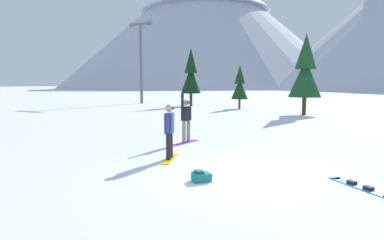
% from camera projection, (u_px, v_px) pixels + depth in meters
% --- Properties ---
extents(ground_plane, '(800.00, 800.00, 0.00)m').
position_uv_depth(ground_plane, '(238.00, 174.00, 8.57)').
color(ground_plane, silver).
extents(snowboarder_foreground, '(0.78, 1.50, 1.75)m').
position_uv_depth(snowboarder_foreground, '(169.00, 130.00, 10.20)').
color(snowboarder_foreground, yellow).
rests_on(snowboarder_foreground, ground_plane).
extents(snowboarder_midground, '(0.42, 1.46, 2.03)m').
position_uv_depth(snowboarder_midground, '(186.00, 119.00, 13.15)').
color(snowboarder_midground, '#993FD8').
rests_on(snowboarder_midground, ground_plane).
extents(loose_snowboard_far_spare, '(1.55, 1.39, 0.09)m').
position_uv_depth(loose_snowboard_far_spare, '(360.00, 186.00, 7.48)').
color(loose_snowboard_far_spare, '#1E8CD8').
rests_on(loose_snowboard_far_spare, ground_plane).
extents(backpack_teal, '(0.54, 0.55, 0.28)m').
position_uv_depth(backpack_teal, '(201.00, 176.00, 7.96)').
color(backpack_teal, '#1E7A7F').
rests_on(backpack_teal, ground_plane).
extents(pine_tree_broad, '(2.50, 2.50, 6.29)m').
position_uv_depth(pine_tree_broad, '(305.00, 71.00, 25.19)').
color(pine_tree_broad, '#472D19').
rests_on(pine_tree_broad, ground_plane).
extents(pine_tree_short, '(1.64, 1.64, 4.31)m').
position_uv_depth(pine_tree_short, '(240.00, 85.00, 31.73)').
color(pine_tree_short, '#472D19').
rests_on(pine_tree_short, ground_plane).
extents(pine_tree_slender, '(2.21, 2.21, 6.38)m').
position_uv_depth(pine_tree_slender, '(191.00, 75.00, 35.73)').
color(pine_tree_slender, '#472D19').
rests_on(pine_tree_slender, ground_plane).
extents(ski_lift_tower, '(3.43, 0.36, 10.03)m').
position_uv_depth(ski_lift_tower, '(141.00, 57.00, 40.51)').
color(ski_lift_tower, '#595B60').
rests_on(ski_lift_tower, ground_plane).
extents(peak_west_ridge, '(188.94, 188.94, 82.28)m').
position_uv_depth(peak_west_ridge, '(205.00, 23.00, 215.42)').
color(peak_west_ridge, '#B2B7C6').
rests_on(peak_west_ridge, ground_plane).
extents(peak_east_ridge, '(151.62, 151.62, 57.06)m').
position_uv_depth(peak_east_ridge, '(370.00, 45.00, 226.30)').
color(peak_east_ridge, '#8C93A3').
rests_on(peak_east_ridge, ground_plane).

